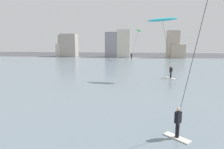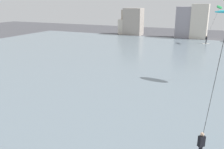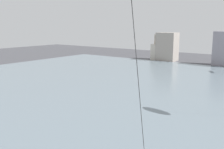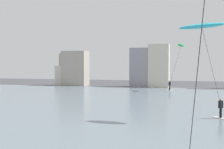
# 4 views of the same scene
# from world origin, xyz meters

# --- Properties ---
(water_bay) EXTENTS (84.00, 52.00, 0.10)m
(water_bay) POSITION_xyz_m (0.00, 31.28, 0.05)
(water_bay) COLOR slate
(water_bay) RESTS_ON ground
(far_shore_buildings) EXTENTS (36.76, 4.44, 7.86)m
(far_shore_buildings) POSITION_xyz_m (-4.74, 59.18, 3.36)
(far_shore_buildings) COLOR beige
(far_shore_buildings) RESTS_ON ground
(kitesurfer_cyan) EXTENTS (4.03, 3.07, 7.65)m
(kitesurfer_cyan) POSITION_xyz_m (5.99, 26.18, 6.89)
(kitesurfer_cyan) COLOR silver
(kitesurfer_cyan) RESTS_ON water_bay
(kitesurfer_green) EXTENTS (3.22, 2.71, 7.62)m
(kitesurfer_green) POSITION_xyz_m (3.46, 51.65, 6.38)
(kitesurfer_green) COLOR silver
(kitesurfer_green) RESTS_ON water_bay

